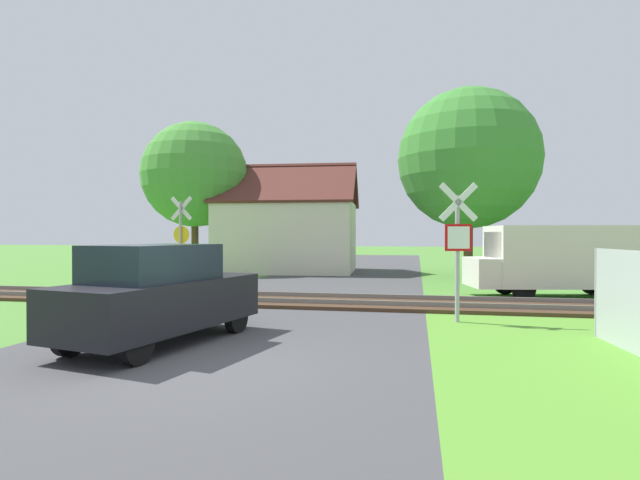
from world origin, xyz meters
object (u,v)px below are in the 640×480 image
object	(u,v)px
house	(289,234)
crossing_sign_far	(181,235)
parked_car	(160,294)
stop_sign_near	(458,243)
mail_truck	(554,258)
tree_left	(195,175)
tree_right	(468,159)

from	to	relation	value
house	crossing_sign_far	bearing A→B (deg)	-103.70
crossing_sign_far	house	xyz separation A→B (m)	(1.60, 9.29, 0.06)
parked_car	crossing_sign_far	bearing A→B (deg)	126.61
stop_sign_near	crossing_sign_far	xyz separation A→B (m)	(-9.27, 5.22, 0.17)
crossing_sign_far	mail_truck	distance (m)	12.61
mail_truck	parked_car	bearing A→B (deg)	123.64
crossing_sign_far	house	distance (m)	9.43
tree_left	mail_truck	bearing A→B (deg)	-26.91
tree_left	crossing_sign_far	bearing A→B (deg)	-68.16
tree_right	parked_car	distance (m)	18.04
stop_sign_near	mail_truck	world-z (taller)	stop_sign_near
mail_truck	parked_car	distance (m)	12.21
tree_right	parked_car	world-z (taller)	tree_right
crossing_sign_far	tree_left	distance (m)	9.24
tree_right	mail_truck	size ratio (longest dim) A/B	1.71
parked_car	tree_right	bearing A→B (deg)	79.00
crossing_sign_far	house	bearing A→B (deg)	87.19
house	tree_left	xyz separation A→B (m)	(-4.82, -1.25, 3.16)
tree_right	tree_left	distance (m)	13.97
stop_sign_near	house	bearing A→B (deg)	-75.21
tree_right	tree_left	bearing A→B (deg)	177.84
tree_right	tree_left	xyz separation A→B (m)	(-13.96, 0.53, -0.36)
mail_truck	parked_car	world-z (taller)	mail_truck
tree_left	parked_car	size ratio (longest dim) A/B	1.87
crossing_sign_far	parked_car	xyz separation A→B (m)	(3.86, -8.51, -1.05)
stop_sign_near	tree_right	distance (m)	13.35
stop_sign_near	mail_truck	distance (m)	6.22
house	tree_right	bearing A→B (deg)	-14.95
house	parked_car	xyz separation A→B (m)	(2.26, -17.81, -1.11)
stop_sign_near	parked_car	bearing A→B (deg)	18.27
stop_sign_near	tree_left	xyz separation A→B (m)	(-12.49, 13.26, 3.38)
house	parked_car	size ratio (longest dim) A/B	1.80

